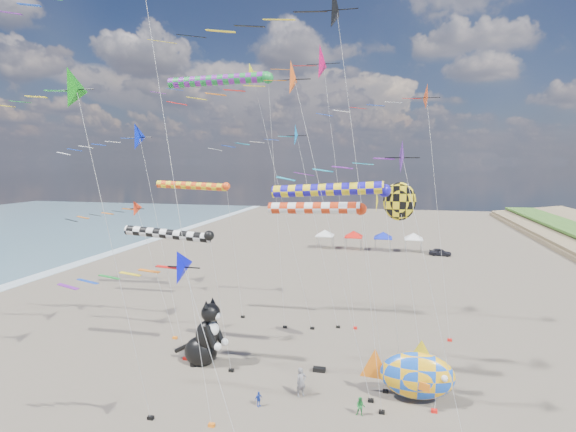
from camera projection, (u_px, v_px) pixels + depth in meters
The scene contains 25 objects.
delta_kite_0 at pixel (296, 139), 39.84m from camera, with size 10.81×2.08×18.52m.
delta_kite_1 at pixel (418, 99), 36.28m from camera, with size 11.12×2.37×21.65m.
delta_kite_2 at pixel (134, 140), 33.20m from camera, with size 9.94×2.20×18.08m.
delta_kite_3 at pixel (73, 96), 25.09m from camera, with size 11.00×2.38×20.18m.
delta_kite_4 at pixel (128, 214), 38.06m from camera, with size 8.90×1.50×11.92m.
delta_kite_5 at pixel (374, 163), 22.75m from camera, with size 10.67×1.97×16.35m.
delta_kite_6 at pixel (291, 83), 27.12m from camera, with size 12.32×2.27×21.25m.
delta_kite_7 at pixel (247, 77), 39.33m from camera, with size 14.26×2.25×23.98m.
delta_kite_8 at pixel (179, 277), 18.94m from camera, with size 8.21×1.68×11.45m.
delta_kite_9 at pixel (326, 63), 38.55m from camera, with size 14.56×3.35×25.41m.
delta_kite_11 at pixel (322, 17), 27.61m from camera, with size 15.19×2.87×25.60m.
windsock_0 at pixel (173, 235), 32.23m from camera, with size 8.08×0.73×10.28m.
windsock_1 at pixel (224, 81), 39.56m from camera, with size 10.80×0.97×22.75m.
windsock_2 at pixel (196, 186), 43.19m from camera, with size 8.70×0.76×13.17m.
windsock_3 at pixel (333, 191), 29.10m from camera, with size 9.02×0.85×13.69m.
windsock_4 at pixel (320, 210), 26.42m from camera, with size 7.18×0.72×12.72m.
angelfish_kite at pixel (396, 203), 30.73m from camera, with size 3.74×3.02×13.70m.
cat_inflatable at pixel (204, 331), 33.39m from camera, with size 3.78×1.89×5.11m, color black, non-canonical shape.
fish_inflatable at pixel (416, 375), 28.11m from camera, with size 6.17×2.44×4.13m.
person_adult at pixel (301, 382), 28.92m from camera, with size 0.69×0.45×1.89m, color gray.
child_green at pixel (361, 407), 26.71m from camera, with size 0.56×0.44×1.16m, color #24863A.
child_blue at pixel (259, 399), 27.77m from camera, with size 0.56×0.23×0.95m, color #2141B4.
kite_bag_0 at pixel (319, 370), 32.43m from camera, with size 0.90×0.44×0.30m, color black.
tent_row at pixel (368, 232), 76.80m from camera, with size 19.20×4.20×3.80m.
parked_car at pixel (440, 252), 72.54m from camera, with size 1.40×3.47×1.18m, color #26262D.
Camera 1 is at (5.41, -17.06, 15.05)m, focal length 28.00 mm.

